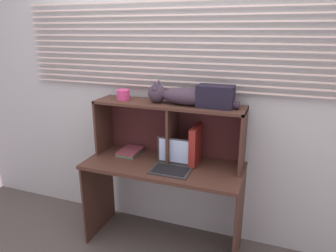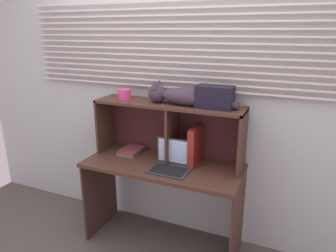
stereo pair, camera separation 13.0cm
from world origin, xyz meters
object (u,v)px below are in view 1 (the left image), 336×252
object	(u,v)px
cat	(181,96)
laptop	(173,163)
book_stack	(130,151)
storage_box	(215,96)
binder_upright	(196,145)
small_basket	(123,95)

from	to	relation	value
cat	laptop	size ratio (longest dim) A/B	2.36
laptop	book_stack	size ratio (longest dim) A/B	1.33
cat	storage_box	distance (m)	0.27
binder_upright	cat	bearing A→B (deg)	180.00
book_stack	small_basket	world-z (taller)	small_basket
binder_upright	small_basket	distance (m)	0.74
binder_upright	book_stack	distance (m)	0.61
cat	storage_box	bearing A→B (deg)	-0.00
laptop	cat	bearing A→B (deg)	86.52
laptop	storage_box	world-z (taller)	storage_box
book_stack	cat	bearing A→B (deg)	0.86
storage_box	cat	bearing A→B (deg)	180.00
small_basket	cat	bearing A→B (deg)	0.00
cat	small_basket	size ratio (longest dim) A/B	6.75
book_stack	storage_box	world-z (taller)	storage_box
cat	storage_box	xyz separation A→B (m)	(0.27, -0.00, 0.01)
small_basket	book_stack	bearing A→B (deg)	-8.08
book_stack	binder_upright	bearing A→B (deg)	0.67
laptop	book_stack	bearing A→B (deg)	160.33
cat	laptop	world-z (taller)	cat
laptop	binder_upright	xyz separation A→B (m)	(0.14, 0.17, 0.11)
book_stack	small_basket	size ratio (longest dim) A/B	2.16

